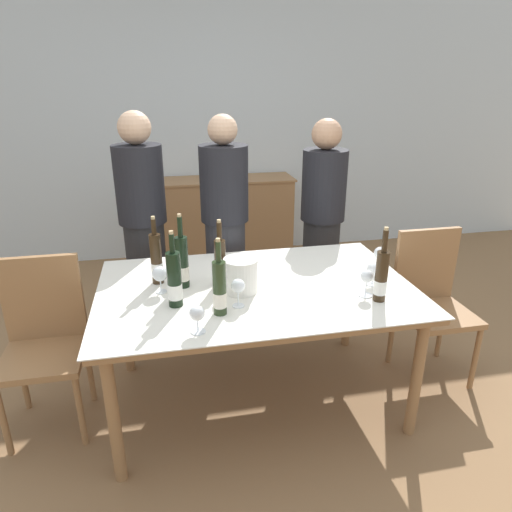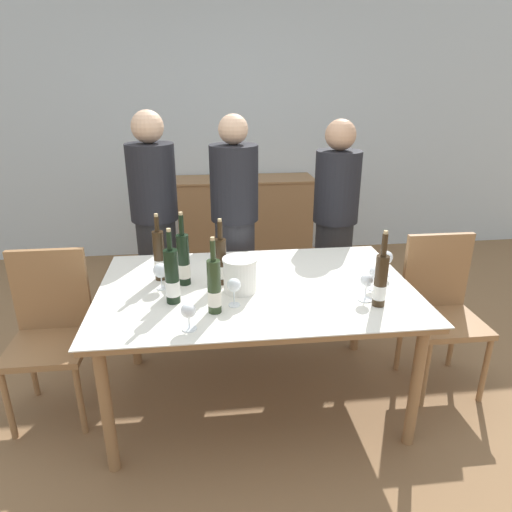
% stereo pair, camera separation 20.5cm
% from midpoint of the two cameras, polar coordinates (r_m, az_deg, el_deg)
% --- Properties ---
extents(ground_plane, '(12.00, 12.00, 0.00)m').
position_cam_midpoint_polar(ground_plane, '(2.93, -2.09, -17.27)').
color(ground_plane, olive).
extents(back_wall, '(8.00, 0.10, 2.80)m').
position_cam_midpoint_polar(back_wall, '(4.93, -7.73, 16.13)').
color(back_wall, silver).
rests_on(back_wall, ground_plane).
extents(sideboard_cabinet, '(1.42, 0.46, 0.88)m').
position_cam_midpoint_polar(sideboard_cabinet, '(4.84, -5.07, 4.54)').
color(sideboard_cabinet, '#996B42').
rests_on(sideboard_cabinet, ground_plane).
extents(dining_table, '(1.73, 1.11, 0.75)m').
position_cam_midpoint_polar(dining_table, '(2.56, -2.30, -5.14)').
color(dining_table, '#996B42').
rests_on(dining_table, ground_plane).
extents(ice_bucket, '(0.19, 0.19, 0.19)m').
position_cam_midpoint_polar(ice_bucket, '(2.44, -4.30, -2.35)').
color(ice_bucket, white).
rests_on(ice_bucket, dining_table).
extents(wine_bottle_0, '(0.07, 0.07, 0.42)m').
position_cam_midpoint_polar(wine_bottle_0, '(2.52, -11.51, -0.89)').
color(wine_bottle_0, black).
rests_on(wine_bottle_0, dining_table).
extents(wine_bottle_1, '(0.07, 0.07, 0.40)m').
position_cam_midpoint_polar(wine_bottle_1, '(2.38, 13.03, -2.56)').
color(wine_bottle_1, '#332314').
rests_on(wine_bottle_1, dining_table).
extents(wine_bottle_2, '(0.06, 0.06, 0.38)m').
position_cam_midpoint_polar(wine_bottle_2, '(2.52, -6.83, -0.92)').
color(wine_bottle_2, '#332314').
rests_on(wine_bottle_2, dining_table).
extents(wine_bottle_3, '(0.06, 0.06, 0.39)m').
position_cam_midpoint_polar(wine_bottle_3, '(2.60, -14.56, -0.52)').
color(wine_bottle_3, '#332314').
rests_on(wine_bottle_3, dining_table).
extents(wine_bottle_4, '(0.07, 0.07, 0.39)m').
position_cam_midpoint_polar(wine_bottle_4, '(2.21, -7.24, -4.17)').
color(wine_bottle_4, '#28381E').
rests_on(wine_bottle_4, dining_table).
extents(wine_bottle_5, '(0.07, 0.07, 0.40)m').
position_cam_midpoint_polar(wine_bottle_5, '(2.32, -12.66, -3.09)').
color(wine_bottle_5, black).
rests_on(wine_bottle_5, dining_table).
extents(wine_glass_0, '(0.07, 0.07, 0.13)m').
position_cam_midpoint_polar(wine_glass_0, '(2.08, -10.19, -7.26)').
color(wine_glass_0, white).
rests_on(wine_glass_0, dining_table).
extents(wine_glass_1, '(0.08, 0.08, 0.15)m').
position_cam_midpoint_polar(wine_glass_1, '(2.50, -14.25, -2.28)').
color(wine_glass_1, white).
rests_on(wine_glass_1, dining_table).
extents(wine_glass_2, '(0.08, 0.08, 0.15)m').
position_cam_midpoint_polar(wine_glass_2, '(2.77, 13.26, 0.20)').
color(wine_glass_2, white).
rests_on(wine_glass_2, dining_table).
extents(wine_glass_3, '(0.07, 0.07, 0.15)m').
position_cam_midpoint_polar(wine_glass_3, '(2.28, -4.85, -3.92)').
color(wine_glass_3, white).
rests_on(wine_glass_3, dining_table).
extents(wine_glass_4, '(0.07, 0.07, 0.13)m').
position_cam_midpoint_polar(wine_glass_4, '(2.57, 12.28, -1.74)').
color(wine_glass_4, white).
rests_on(wine_glass_4, dining_table).
extents(wine_glass_5, '(0.08, 0.08, 0.15)m').
position_cam_midpoint_polar(wine_glass_5, '(2.43, 11.36, -2.77)').
color(wine_glass_5, white).
rests_on(wine_glass_5, dining_table).
extents(chair_left_end, '(0.42, 0.42, 0.95)m').
position_cam_midpoint_polar(chair_left_end, '(2.80, -26.96, -8.69)').
color(chair_left_end, '#996B42').
rests_on(chair_left_end, ground_plane).
extents(chair_right_end, '(0.42, 0.42, 0.95)m').
position_cam_midpoint_polar(chair_right_end, '(3.09, 19.25, -4.64)').
color(chair_right_end, '#996B42').
rests_on(chair_right_end, ground_plane).
extents(person_host, '(0.33, 0.33, 1.64)m').
position_cam_midpoint_polar(person_host, '(3.32, -15.55, 2.92)').
color(person_host, '#262628').
rests_on(person_host, ground_plane).
extents(person_guest_left, '(0.33, 0.33, 1.62)m').
position_cam_midpoint_polar(person_guest_left, '(3.23, -5.68, 2.82)').
color(person_guest_left, '#2D2D33').
rests_on(person_guest_left, ground_plane).
extents(person_guest_right, '(0.33, 0.33, 1.57)m').
position_cam_midpoint_polar(person_guest_right, '(3.50, 6.59, 3.86)').
color(person_guest_right, '#262628').
rests_on(person_guest_right, ground_plane).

